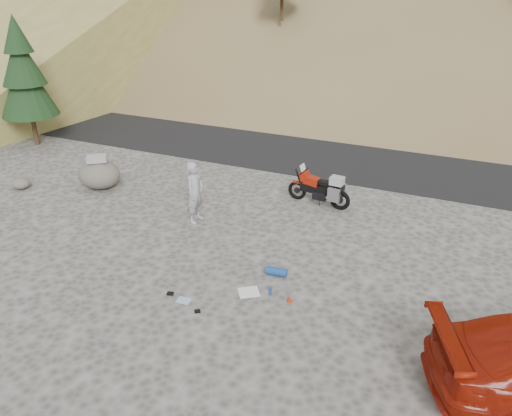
{
  "coord_description": "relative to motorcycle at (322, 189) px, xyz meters",
  "views": [
    {
      "loc": [
        5.06,
        -9.84,
        6.68
      ],
      "look_at": [
        0.44,
        0.76,
        1.0
      ],
      "focal_mm": 35.0,
      "sensor_mm": 36.0,
      "label": 1
    }
  ],
  "objects": [
    {
      "name": "gear_blue_mat",
      "position": [
        0.16,
        -4.14,
        -0.42
      ],
      "size": [
        0.53,
        0.26,
        0.2
      ],
      "primitive_type": "cylinder",
      "rotation": [
        0.0,
        1.57,
        0.12
      ],
      "color": "navy",
      "rests_on": "ground"
    },
    {
      "name": "man",
      "position": [
        -2.97,
        -2.46,
        -0.52
      ],
      "size": [
        0.48,
        0.68,
        1.8
      ],
      "primitive_type": "imported",
      "rotation": [
        0.0,
        0.0,
        1.5
      ],
      "color": "#9C9DA2",
      "rests_on": "ground"
    },
    {
      "name": "small_rock",
      "position": [
        -9.43,
        -2.75,
        -0.34
      ],
      "size": [
        0.75,
        0.71,
        0.37
      ],
      "rotation": [
        0.0,
        0.0,
        0.3
      ],
      "color": "#555149",
      "rests_on": "ground"
    },
    {
      "name": "ground",
      "position": [
        -1.36,
        -3.63,
        -0.52
      ],
      "size": [
        140.0,
        140.0,
        0.0
      ],
      "primitive_type": "plane",
      "color": "#474542",
      "rests_on": "ground"
    },
    {
      "name": "gear_funnel",
      "position": [
        0.81,
        -4.99,
        -0.44
      ],
      "size": [
        0.16,
        0.16,
        0.16
      ],
      "primitive_type": "cone",
      "rotation": [
        0.0,
        0.0,
        0.33
      ],
      "color": "#AA280B",
      "rests_on": "ground"
    },
    {
      "name": "gear_bottle",
      "position": [
        0.33,
        -4.93,
        -0.43
      ],
      "size": [
        0.08,
        0.08,
        0.19
      ],
      "primitive_type": "cylinder",
      "rotation": [
        0.0,
        0.0,
        -0.19
      ],
      "color": "navy",
      "rests_on": "ground"
    },
    {
      "name": "gear_glove_a",
      "position": [
        -1.74,
        -5.81,
        -0.5
      ],
      "size": [
        0.17,
        0.14,
        0.04
      ],
      "primitive_type": "cube",
      "rotation": [
        0.0,
        0.0,
        0.31
      ],
      "color": "black",
      "rests_on": "ground"
    },
    {
      "name": "road",
      "position": [
        -1.36,
        5.37,
        -0.52
      ],
      "size": [
        120.0,
        7.0,
        0.05
      ],
      "primitive_type": "cube",
      "color": "black",
      "rests_on": "ground"
    },
    {
      "name": "conifer_verge",
      "position": [
        -12.36,
        0.87,
        2.37
      ],
      "size": [
        2.2,
        2.2,
        5.04
      ],
      "color": "#352313",
      "rests_on": "ground"
    },
    {
      "name": "gear_blue_cloth",
      "position": [
        -1.34,
        -5.9,
        -0.52
      ],
      "size": [
        0.32,
        0.25,
        0.01
      ],
      "primitive_type": "cube",
      "rotation": [
        0.0,
        0.0,
        0.08
      ],
      "color": "#8EB7DC",
      "rests_on": "ground"
    },
    {
      "name": "boulder",
      "position": [
        -7.09,
        -1.63,
        -0.04
      ],
      "size": [
        1.8,
        1.69,
        1.11
      ],
      "rotation": [
        0.0,
        0.0,
        0.42
      ],
      "color": "#555149",
      "rests_on": "ground"
    },
    {
      "name": "motorcycle",
      "position": [
        0.0,
        0.0,
        0.0
      ],
      "size": [
        2.05,
        0.73,
        1.22
      ],
      "rotation": [
        0.0,
        0.0,
        -0.12
      ],
      "color": "black",
      "rests_on": "ground"
    },
    {
      "name": "gear_white_cloth",
      "position": [
        -0.15,
        -5.04,
        -0.51
      ],
      "size": [
        0.61,
        0.59,
        0.02
      ],
      "primitive_type": "cube",
      "rotation": [
        0.0,
        0.0,
        0.62
      ],
      "color": "white",
      "rests_on": "ground"
    },
    {
      "name": "gear_glove_b",
      "position": [
        -0.86,
        -6.13,
        -0.5
      ],
      "size": [
        0.15,
        0.15,
        0.04
      ],
      "primitive_type": "cube",
      "rotation": [
        0.0,
        0.0,
        0.63
      ],
      "color": "black",
      "rests_on": "ground"
    }
  ]
}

